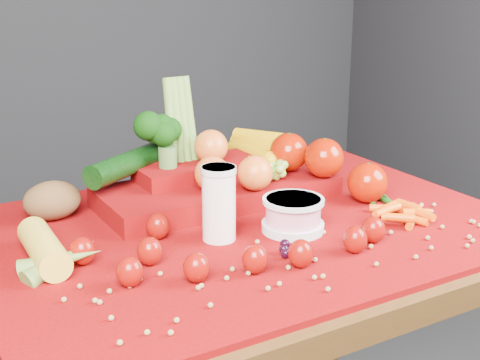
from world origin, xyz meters
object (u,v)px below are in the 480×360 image
table (245,273)px  yogurt_bowl (293,213)px  milk_glass (219,201)px  produce_mound (230,172)px

table → yogurt_bowl: size_ratio=8.96×
table → milk_glass: bearing=-153.5°
table → yogurt_bowl: (0.06, -0.08, 0.14)m
milk_glass → table: bearing=26.5°
milk_glass → produce_mound: 0.23m
milk_glass → yogurt_bowl: bearing=-13.8°
yogurt_bowl → produce_mound: produce_mound is taller
table → produce_mound: size_ratio=1.80×
milk_glass → produce_mound: size_ratio=0.24×
milk_glass → yogurt_bowl: 0.15m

